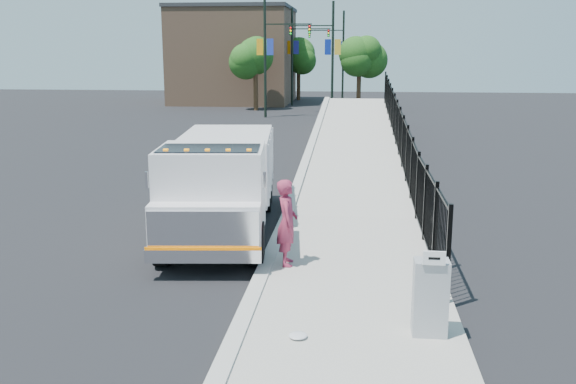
# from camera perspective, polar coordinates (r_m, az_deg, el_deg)

# --- Properties ---
(ground) EXTENTS (120.00, 120.00, 0.00)m
(ground) POSITION_cam_1_polar(r_m,az_deg,el_deg) (14.10, -1.83, -6.60)
(ground) COLOR black
(ground) RESTS_ON ground
(sidewalk) EXTENTS (3.55, 12.00, 0.12)m
(sidewalk) POSITION_cam_1_polar(r_m,az_deg,el_deg) (12.09, 6.05, -9.71)
(sidewalk) COLOR #9E998E
(sidewalk) RESTS_ON ground
(curb) EXTENTS (0.30, 12.00, 0.16)m
(curb) POSITION_cam_1_polar(r_m,az_deg,el_deg) (12.22, -3.13, -9.30)
(curb) COLOR #ADAAA3
(curb) RESTS_ON ground
(ramp) EXTENTS (3.95, 24.06, 3.19)m
(ramp) POSITION_cam_1_polar(r_m,az_deg,el_deg) (29.56, 6.53, 3.47)
(ramp) COLOR #9E998E
(ramp) RESTS_ON ground
(iron_fence) EXTENTS (0.10, 28.00, 1.80)m
(iron_fence) POSITION_cam_1_polar(r_m,az_deg,el_deg) (25.52, 9.84, 3.97)
(iron_fence) COLOR black
(iron_fence) RESTS_ON ground
(truck) EXTENTS (3.12, 7.68, 2.56)m
(truck) POSITION_cam_1_polar(r_m,az_deg,el_deg) (16.36, -5.98, 1.26)
(truck) COLOR black
(truck) RESTS_ON ground
(worker) EXTENTS (0.52, 0.73, 1.85)m
(worker) POSITION_cam_1_polar(r_m,az_deg,el_deg) (13.58, -0.09, -2.73)
(worker) COLOR #932A46
(worker) RESTS_ON sidewalk
(utility_cabinet) EXTENTS (0.55, 0.40, 1.25)m
(utility_cabinet) POSITION_cam_1_polar(r_m,az_deg,el_deg) (10.65, 12.53, -9.14)
(utility_cabinet) COLOR gray
(utility_cabinet) RESTS_ON sidewalk
(arrow_sign) EXTENTS (0.35, 0.04, 0.22)m
(arrow_sign) POSITION_cam_1_polar(r_m,az_deg,el_deg) (10.19, 12.86, -5.75)
(arrow_sign) COLOR white
(arrow_sign) RESTS_ON utility_cabinet
(debris) EXTENTS (0.31, 0.31, 0.08)m
(debris) POSITION_cam_1_polar(r_m,az_deg,el_deg) (10.50, 0.88, -12.64)
(debris) COLOR silver
(debris) RESTS_ON sidewalk
(light_pole_0) EXTENTS (3.77, 0.22, 8.00)m
(light_pole_0) POSITION_cam_1_polar(r_m,az_deg,el_deg) (44.78, -1.66, 12.21)
(light_pole_0) COLOR black
(light_pole_0) RESTS_ON ground
(light_pole_1) EXTENTS (3.77, 0.22, 8.00)m
(light_pole_1) POSITION_cam_1_polar(r_m,az_deg,el_deg) (47.44, 3.61, 12.21)
(light_pole_1) COLOR black
(light_pole_1) RESTS_ON ground
(light_pole_2) EXTENTS (3.78, 0.22, 8.00)m
(light_pole_2) POSITION_cam_1_polar(r_m,az_deg,el_deg) (54.89, 0.68, 12.28)
(light_pole_2) COLOR black
(light_pole_2) RESTS_ON ground
(light_pole_3) EXTENTS (3.78, 0.22, 8.00)m
(light_pole_3) POSITION_cam_1_polar(r_m,az_deg,el_deg) (59.05, 4.62, 12.26)
(light_pole_3) COLOR black
(light_pole_3) RESTS_ON ground
(tree_0) EXTENTS (2.93, 2.93, 5.46)m
(tree_0) POSITION_cam_1_polar(r_m,az_deg,el_deg) (50.09, -2.91, 11.78)
(tree_0) COLOR #382314
(tree_0) RESTS_ON ground
(tree_1) EXTENTS (2.62, 2.62, 5.31)m
(tree_1) POSITION_cam_1_polar(r_m,az_deg,el_deg) (51.29, 6.37, 11.72)
(tree_1) COLOR #382314
(tree_1) RESTS_ON ground
(tree_2) EXTENTS (3.06, 3.06, 5.53)m
(tree_2) POSITION_cam_1_polar(r_m,az_deg,el_deg) (60.61, 0.95, 11.93)
(tree_2) COLOR #382314
(tree_2) RESTS_ON ground
(building) EXTENTS (10.00, 10.00, 8.00)m
(building) POSITION_cam_1_polar(r_m,az_deg,el_deg) (58.22, -4.79, 11.89)
(building) COLOR #8C664C
(building) RESTS_ON ground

